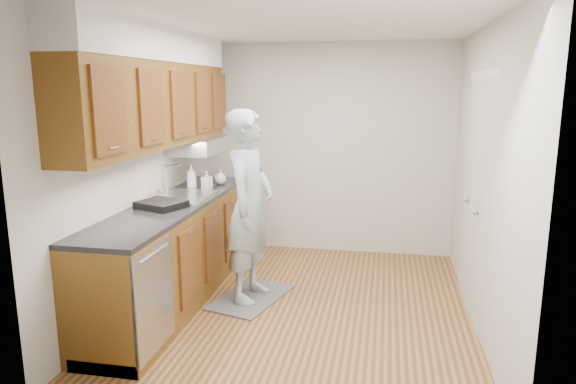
{
  "coord_description": "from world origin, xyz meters",
  "views": [
    {
      "loc": [
        0.71,
        -4.34,
        1.98
      ],
      "look_at": [
        -0.17,
        0.25,
        1.02
      ],
      "focal_mm": 32.0,
      "sensor_mm": 36.0,
      "label": 1
    }
  ],
  "objects_px": {
    "dish_rack": "(161,204)",
    "person": "(249,194)",
    "soap_bottle_a": "(192,177)",
    "soap_bottle_b": "(207,180)",
    "soap_bottle_c": "(220,177)"
  },
  "relations": [
    {
      "from": "person",
      "to": "soap_bottle_c",
      "type": "relative_size",
      "value": 11.85
    },
    {
      "from": "dish_rack",
      "to": "person",
      "type": "bearing_deg",
      "value": 47.06
    },
    {
      "from": "soap_bottle_a",
      "to": "soap_bottle_b",
      "type": "xyz_separation_m",
      "value": [
        0.15,
        0.04,
        -0.04
      ]
    },
    {
      "from": "soap_bottle_b",
      "to": "soap_bottle_c",
      "type": "distance_m",
      "value": 0.28
    },
    {
      "from": "soap_bottle_b",
      "to": "dish_rack",
      "type": "distance_m",
      "value": 0.9
    },
    {
      "from": "person",
      "to": "soap_bottle_a",
      "type": "bearing_deg",
      "value": 62.66
    },
    {
      "from": "person",
      "to": "soap_bottle_b",
      "type": "relative_size",
      "value": 10.44
    },
    {
      "from": "soap_bottle_a",
      "to": "dish_rack",
      "type": "height_order",
      "value": "soap_bottle_a"
    },
    {
      "from": "person",
      "to": "soap_bottle_c",
      "type": "xyz_separation_m",
      "value": [
        -0.55,
        0.81,
        0.0
      ]
    },
    {
      "from": "soap_bottle_a",
      "to": "dish_rack",
      "type": "distance_m",
      "value": 0.86
    },
    {
      "from": "soap_bottle_a",
      "to": "soap_bottle_c",
      "type": "height_order",
      "value": "soap_bottle_a"
    },
    {
      "from": "person",
      "to": "soap_bottle_a",
      "type": "distance_m",
      "value": 0.91
    },
    {
      "from": "person",
      "to": "dish_rack",
      "type": "height_order",
      "value": "person"
    },
    {
      "from": "soap_bottle_b",
      "to": "soap_bottle_c",
      "type": "height_order",
      "value": "soap_bottle_b"
    },
    {
      "from": "person",
      "to": "dish_rack",
      "type": "relative_size",
      "value": 5.33
    }
  ]
}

